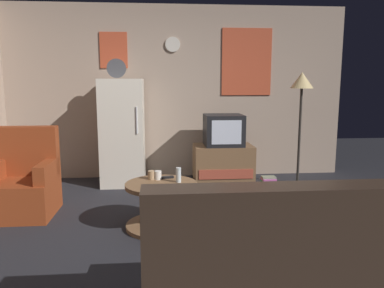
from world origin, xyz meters
TOP-DOWN VIEW (x-y plane):
  - ground_plane at (0.00, 0.00)m, footprint 12.00×12.00m
  - wall_with_art at (0.01, 2.45)m, footprint 5.20×0.12m
  - fridge at (-0.76, 2.00)m, footprint 0.60×0.62m
  - tv_stand at (0.67, 1.90)m, footprint 0.84×0.53m
  - crt_tv at (0.67, 1.90)m, footprint 0.54×0.51m
  - standing_lamp at (1.73, 1.74)m, footprint 0.32×0.32m
  - coffee_table at (-0.23, 0.27)m, footprint 0.72×0.72m
  - wine_glass at (-0.06, 0.29)m, footprint 0.05×0.05m
  - mug_ceramic_white at (-0.26, 0.43)m, footprint 0.08×0.08m
  - mug_ceramic_tan at (-0.33, 0.44)m, footprint 0.08×0.08m
  - remote_control at (-0.17, 0.46)m, footprint 0.16×0.08m
  - armchair at (-1.75, 0.81)m, footprint 0.68×0.68m
  - couch at (0.51, -1.29)m, footprint 1.70×0.80m
  - book_stack at (1.31, 1.77)m, footprint 0.22×0.17m

SIDE VIEW (x-z plane):
  - ground_plane at x=0.00m, z-range 0.00..0.00m
  - book_stack at x=1.31m, z-range 0.00..0.12m
  - coffee_table at x=-0.23m, z-range 0.00..0.46m
  - tv_stand at x=0.67m, z-range 0.00..0.56m
  - couch at x=0.51m, z-range -0.15..0.77m
  - armchair at x=-1.75m, z-range -0.14..0.82m
  - remote_control at x=-0.17m, z-range 0.46..0.48m
  - mug_ceramic_white at x=-0.26m, z-range 0.46..0.55m
  - mug_ceramic_tan at x=-0.33m, z-range 0.46..0.55m
  - wine_glass at x=-0.06m, z-range 0.46..0.61m
  - fridge at x=-0.76m, z-range -0.13..1.64m
  - crt_tv at x=0.67m, z-range 0.56..1.00m
  - wall_with_art at x=0.01m, z-range 0.01..2.59m
  - standing_lamp at x=1.73m, z-range 0.56..2.15m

